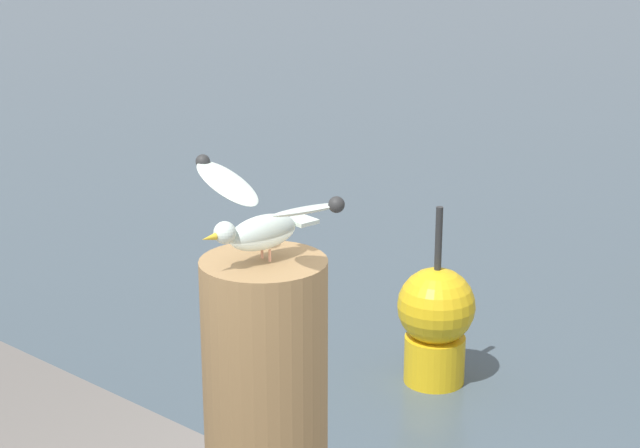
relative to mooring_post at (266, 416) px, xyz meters
The scene contains 3 objects.
mooring_post is the anchor object (origin of this frame).
seagull 0.63m from the mooring_post, 98.35° to the right, with size 0.64×0.39×0.26m.
channel_buoy 4.55m from the mooring_post, 117.39° to the left, with size 0.56×0.56×1.33m.
Camera 1 is at (1.21, -2.50, 3.45)m, focal length 60.06 mm.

